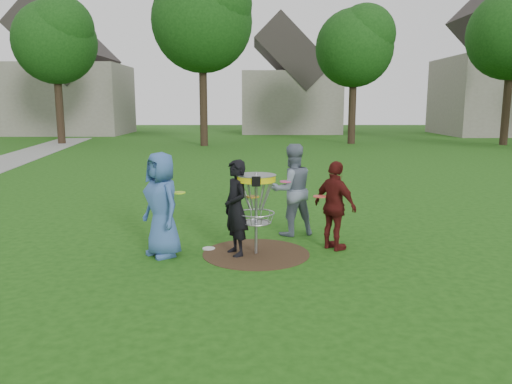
{
  "coord_description": "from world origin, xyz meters",
  "views": [
    {
      "loc": [
        -0.03,
        -8.07,
        2.5
      ],
      "look_at": [
        0.0,
        0.3,
        1.0
      ],
      "focal_mm": 35.0,
      "sensor_mm": 36.0,
      "label": 1
    }
  ],
  "objects_px": {
    "player_black": "(236,208)",
    "player_grey": "(292,190)",
    "disc_golf_basket": "(256,194)",
    "player_blue": "(162,205)",
    "player_maroon": "(335,206)"
  },
  "relations": [
    {
      "from": "player_blue",
      "to": "player_maroon",
      "type": "bearing_deg",
      "value": 56.57
    },
    {
      "from": "player_black",
      "to": "player_grey",
      "type": "distance_m",
      "value": 1.65
    },
    {
      "from": "player_black",
      "to": "player_maroon",
      "type": "height_order",
      "value": "player_black"
    },
    {
      "from": "player_black",
      "to": "player_grey",
      "type": "relative_size",
      "value": 0.91
    },
    {
      "from": "player_grey",
      "to": "disc_golf_basket",
      "type": "relative_size",
      "value": 1.27
    },
    {
      "from": "player_blue",
      "to": "disc_golf_basket",
      "type": "xyz_separation_m",
      "value": [
        1.54,
        0.09,
        0.16
      ]
    },
    {
      "from": "player_maroon",
      "to": "player_grey",
      "type": "bearing_deg",
      "value": -4.41
    },
    {
      "from": "player_blue",
      "to": "disc_golf_basket",
      "type": "height_order",
      "value": "player_blue"
    },
    {
      "from": "player_grey",
      "to": "player_blue",
      "type": "bearing_deg",
      "value": 12.31
    },
    {
      "from": "player_grey",
      "to": "player_maroon",
      "type": "distance_m",
      "value": 1.2
    },
    {
      "from": "player_black",
      "to": "disc_golf_basket",
      "type": "height_order",
      "value": "player_black"
    },
    {
      "from": "player_blue",
      "to": "disc_golf_basket",
      "type": "distance_m",
      "value": 1.55
    },
    {
      "from": "player_black",
      "to": "player_blue",
      "type": "bearing_deg",
      "value": -114.59
    },
    {
      "from": "player_blue",
      "to": "player_grey",
      "type": "xyz_separation_m",
      "value": [
        2.22,
        1.33,
        0.01
      ]
    },
    {
      "from": "player_black",
      "to": "player_grey",
      "type": "height_order",
      "value": "player_grey"
    }
  ]
}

